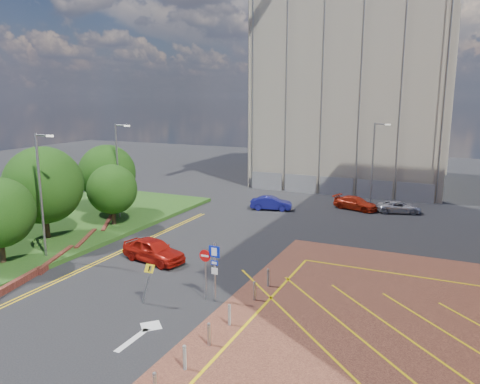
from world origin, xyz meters
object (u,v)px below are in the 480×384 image
Objects in this scene: car_silver_back at (399,207)px; sign_cluster at (211,266)px; lamp_back at (374,160)px; car_blue_back at (271,203)px; tree_c at (112,189)px; lamp_left_near at (41,190)px; tree_d at (107,173)px; car_red_back at (356,203)px; car_red_left at (154,250)px; tree_b at (43,185)px; warning_sign at (148,279)px; lamp_left_far at (118,167)px.

sign_cluster is at bearing 147.36° from car_silver_back.
lamp_back reaches higher than car_blue_back.
car_blue_back is at bearing 102.19° from sign_cluster.
tree_c reaches higher than car_blue_back.
lamp_left_near is 30.37m from car_silver_back.
tree_d is 1.44× the size of car_red_back.
lamp_left_near reaches higher than tree_d.
sign_cluster is 0.76× the size of car_red_back.
tree_d is at bearing 144.42° from sign_cluster.
car_silver_back is (11.12, 3.82, -0.10)m from car_blue_back.
car_red_back is (15.59, 22.53, -4.05)m from lamp_left_near.
car_blue_back is at bearing 132.03° from car_red_back.
tree_c is 1.27× the size of car_silver_back.
car_silver_back is at bearing 49.64° from lamp_left_near.
car_blue_back is 11.76m from car_silver_back.
lamp_back is at bearing -63.38° from car_blue_back.
car_red_left is at bearing 148.94° from sign_cluster.
car_silver_back is at bearing 41.44° from tree_b.
car_red_left is (-6.25, 3.76, -1.19)m from sign_cluster.
lamp_left_near reaches higher than car_red_back.
lamp_back is at bearing 77.24° from warning_sign.
tree_d is 2.44m from lamp_left_far.
warning_sign is at bearing -23.74° from tree_b.
car_red_back is (18.67, 19.53, -3.62)m from tree_b.
lamp_left_near reaches higher than tree_b.
tree_b is at bearing 156.26° from warning_sign.
lamp_left_near is 1.78× the size of car_red_left.
lamp_back is (20.58, 15.00, 0.49)m from tree_d.
tree_d is 0.76× the size of lamp_left_far.
lamp_left_far is (2.08, -1.00, 0.79)m from tree_d.
lamp_left_near is 10.20m from lamp_left_far.
lamp_left_far reaches higher than sign_cluster.
car_silver_back is at bearing 69.70° from warning_sign.
tree_d is 0.76× the size of lamp_left_near.
lamp_left_near is at bearing -69.65° from tree_d.
tree_c is at bearing 135.84° from warning_sign.
tree_c reaches higher than car_red_back.
lamp_left_far is (1.08, 7.00, 0.42)m from tree_b.
tree_b is 3.00× the size of warning_sign.
sign_cluster is 0.83× the size of car_blue_back.
tree_c reaches higher than car_red_left.
lamp_back is 25.58m from car_red_left.
car_red_back is (-0.91, -3.47, -3.75)m from lamp_back.
lamp_left_near is (3.08, -3.00, 0.42)m from tree_b.
car_red_left reaches higher than car_red_back.
lamp_back is at bearing 45.68° from tree_c.
tree_b reaches higher than tree_c.
tree_c is 0.61× the size of lamp_left_near.
tree_c is 14.80m from car_blue_back.
warning_sign is 6.56m from car_red_left.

